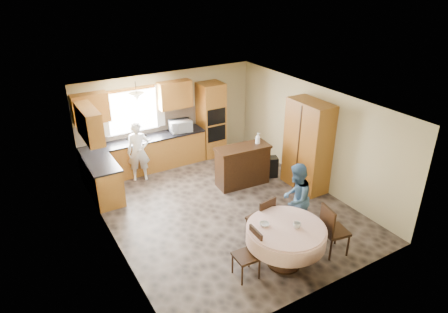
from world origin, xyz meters
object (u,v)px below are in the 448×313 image
at_px(cupboard, 308,146).
at_px(chair_back, 263,217).
at_px(dining_table, 286,235).
at_px(chair_right, 332,228).
at_px(chair_left, 250,251).
at_px(person_sink, 138,152).
at_px(oven_tower, 211,120).
at_px(sideboard, 242,167).
at_px(person_dining, 296,199).

distance_m(cupboard, chair_back, 2.57).
height_order(dining_table, chair_right, chair_right).
height_order(chair_left, chair_right, chair_right).
bearing_deg(person_sink, oven_tower, 27.34).
height_order(sideboard, person_dining, person_dining).
bearing_deg(cupboard, chair_back, -150.25).
distance_m(sideboard, chair_right, 3.10).
bearing_deg(sideboard, cupboard, -30.47).
distance_m(chair_right, person_sink, 5.11).
distance_m(sideboard, person_sink, 2.64).
height_order(sideboard, person_sink, person_sink).
xyz_separation_m(dining_table, chair_right, (0.93, -0.20, -0.07)).
height_order(chair_left, chair_back, chair_back).
distance_m(sideboard, dining_table, 3.06).
bearing_deg(chair_right, person_sink, 34.28).
xyz_separation_m(oven_tower, person_sink, (-2.31, -0.39, -0.29)).
xyz_separation_m(sideboard, dining_table, (-0.97, -2.90, 0.16)).
height_order(sideboard, cupboard, cupboard).
height_order(sideboard, chair_back, chair_back).
relative_size(cupboard, dining_table, 1.54).
xyz_separation_m(chair_right, person_sink, (-2.06, 4.67, 0.20)).
distance_m(oven_tower, cupboard, 3.03).
relative_size(chair_back, person_dining, 0.65).
distance_m(chair_back, person_dining, 0.79).
bearing_deg(chair_left, cupboard, 126.24).
bearing_deg(oven_tower, person_sink, -170.41).
bearing_deg(chair_right, cupboard, -20.16).
distance_m(chair_left, chair_right, 1.66).
bearing_deg(chair_right, person_dining, 16.94).
height_order(chair_left, person_sink, person_sink).
relative_size(chair_left, chair_right, 0.90).
relative_size(sideboard, person_dining, 0.89).
height_order(oven_tower, chair_right, oven_tower).
height_order(oven_tower, chair_left, oven_tower).
xyz_separation_m(dining_table, person_sink, (-1.14, 4.47, 0.13)).
bearing_deg(dining_table, person_dining, 41.38).
bearing_deg(chair_left, dining_table, 86.39).
bearing_deg(chair_right, chair_left, 90.68).
bearing_deg(sideboard, person_dining, -89.72).
bearing_deg(chair_left, chair_right, 83.16).
bearing_deg(cupboard, chair_left, -146.66).
xyz_separation_m(chair_left, chair_right, (1.64, -0.28, 0.06)).
xyz_separation_m(oven_tower, chair_back, (-1.11, -4.07, -0.52)).
bearing_deg(oven_tower, chair_left, -111.53).
relative_size(cupboard, chair_right, 2.13).
bearing_deg(cupboard, dining_table, -137.92).
relative_size(sideboard, chair_back, 1.37).
bearing_deg(chair_right, sideboard, 9.63).
height_order(cupboard, person_sink, cupboard).
height_order(cupboard, dining_table, cupboard).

